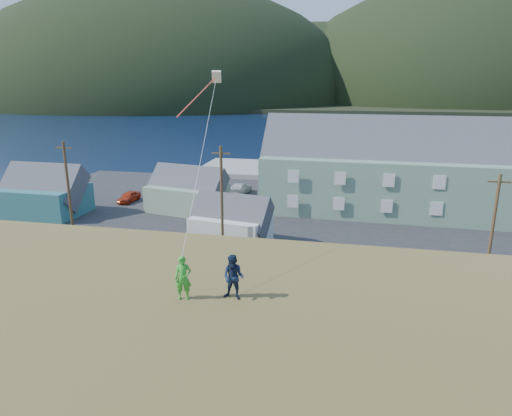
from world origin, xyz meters
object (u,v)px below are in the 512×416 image
at_px(kite_flyer_green, 183,278).
at_px(lodge, 431,170).
at_px(kite_flyer_navy, 233,277).
at_px(shed_palegreen_far, 301,173).
at_px(wharf, 279,170).
at_px(shed_teal, 44,192).
at_px(shed_white, 231,222).
at_px(shed_palegreen_near, 187,191).

bearing_deg(kite_flyer_green, lodge, 53.58).
xyz_separation_m(lodge, kite_flyer_green, (-14.85, -39.21, 2.89)).
bearing_deg(kite_flyer_navy, shed_palegreen_far, 99.67).
relative_size(wharf, kite_flyer_navy, 15.21).
distance_m(kite_flyer_green, kite_flyer_navy, 1.84).
bearing_deg(shed_teal, kite_flyer_navy, -43.30).
xyz_separation_m(shed_white, kite_flyer_green, (4.80, -24.79, 5.81)).
distance_m(shed_palegreen_far, kite_flyer_navy, 47.68).
distance_m(wharf, kite_flyer_green, 60.42).
distance_m(lodge, shed_palegreen_near, 28.02).
distance_m(shed_palegreen_far, kite_flyer_green, 48.01).
relative_size(lodge, kite_flyer_green, 22.93).
distance_m(shed_teal, shed_white, 23.83).
bearing_deg(shed_palegreen_far, shed_teal, -134.87).
relative_size(lodge, shed_palegreen_far, 3.57).
xyz_separation_m(shed_white, kite_flyer_navy, (6.60, -24.39, 5.83)).
bearing_deg(wharf, shed_teal, -126.78).
bearing_deg(lodge, kite_flyer_green, -109.10).
bearing_deg(shed_white, shed_teal, 177.57).
xyz_separation_m(wharf, kite_flyer_navy, (7.57, -59.27, 7.60)).
xyz_separation_m(lodge, kite_flyer_navy, (-13.05, -38.81, 2.90)).
bearing_deg(shed_teal, shed_palegreen_near, 18.33).
bearing_deg(shed_white, kite_flyer_green, -69.35).
relative_size(shed_teal, kite_flyer_green, 5.50).
height_order(wharf, lodge, lodge).
bearing_deg(lodge, shed_teal, -166.00).
xyz_separation_m(shed_teal, kite_flyer_green, (28.09, -29.80, 5.36)).
height_order(shed_palegreen_far, kite_flyer_green, kite_flyer_green).
bearing_deg(wharf, shed_white, -88.41).
bearing_deg(wharf, shed_palegreen_near, -105.33).
bearing_deg(shed_palegreen_far, shed_white, -87.95).
bearing_deg(shed_palegreen_far, wharf, 124.21).
distance_m(lodge, shed_teal, 44.03).
bearing_deg(shed_teal, shed_white, -10.91).
bearing_deg(shed_palegreen_far, shed_palegreen_near, -120.12).
xyz_separation_m(shed_teal, shed_palegreen_near, (15.44, 4.75, -0.22)).
distance_m(lodge, shed_white, 24.54).
bearing_deg(lodge, wharf, 136.86).
bearing_deg(kite_flyer_green, wharf, 79.83).
distance_m(wharf, shed_white, 34.93).
bearing_deg(shed_palegreen_near, kite_flyer_navy, -55.34).
distance_m(shed_teal, kite_flyer_navy, 42.27).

